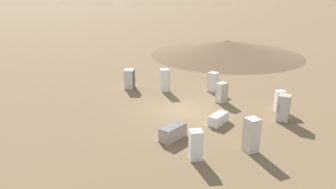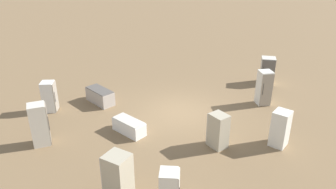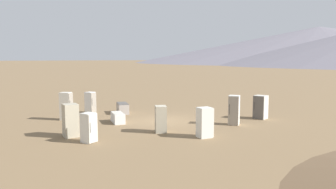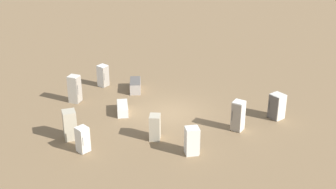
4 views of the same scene
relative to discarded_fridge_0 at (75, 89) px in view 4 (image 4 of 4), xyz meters
name	(u,v)px [view 4 (image 4 of 4)]	position (x,y,z in m)	size (l,w,h in m)	color
ground_plane	(170,114)	(5.45, -3.25, -0.89)	(1000.00, 1000.00, 0.00)	brown
discarded_fridge_0	(75,89)	(0.00, 0.00, 0.00)	(0.90, 0.88, 1.79)	beige
discarded_fridge_1	(238,116)	(8.60, -6.22, -0.01)	(0.90, 0.90, 1.77)	silver
discarded_fridge_2	(83,139)	(-0.13, -6.32, -0.19)	(0.78, 0.79, 1.41)	silver
discarded_fridge_3	(122,108)	(2.64, -2.39, -0.59)	(0.84, 1.59, 0.61)	white
discarded_fridge_4	(277,106)	(11.42, -5.47, -0.12)	(0.97, 0.98, 1.54)	beige
discarded_fridge_5	(70,125)	(-0.67, -4.75, -0.06)	(0.74, 0.82, 1.68)	#B2A88E
discarded_fridge_6	(135,86)	(4.08, 0.74, -0.52)	(1.03, 1.73, 0.74)	#A89E93
discarded_fridge_7	(192,141)	(5.29, -8.03, -0.13)	(0.75, 0.66, 1.52)	silver
discarded_fridge_8	(103,76)	(2.10, 2.11, -0.14)	(0.84, 0.85, 1.51)	white
discarded_fridge_9	(155,127)	(3.82, -6.01, -0.17)	(0.78, 0.89, 1.44)	#B2A88E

